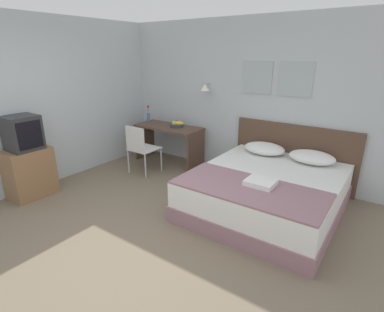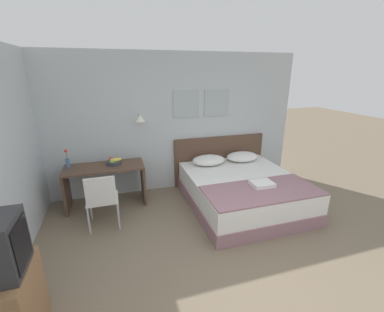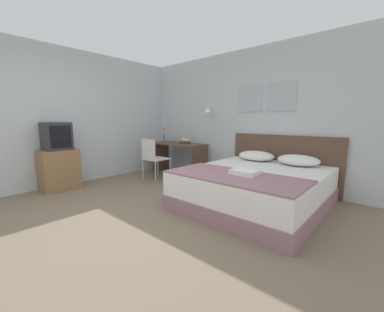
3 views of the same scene
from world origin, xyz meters
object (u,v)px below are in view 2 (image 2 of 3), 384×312
object	(u,v)px
tv_stand	(9,308)
folded_towel_near_foot	(262,184)
bed	(242,191)
throw_blanket	(262,191)
pillow_left	(209,160)
headboard	(219,159)
fruit_bowl	(114,162)
desk_chair	(102,197)
pillow_right	(242,157)
flower_vase	(67,161)
desk	(105,177)

from	to	relation	value
tv_stand	folded_towel_near_foot	bearing A→B (deg)	20.23
bed	tv_stand	bearing A→B (deg)	-152.20
bed	throw_blanket	world-z (taller)	throw_blanket
pillow_left	throw_blanket	bearing A→B (deg)	-74.96
throw_blanket	tv_stand	distance (m)	3.26
headboard	throw_blanket	distance (m)	1.68
headboard	tv_stand	xyz separation A→B (m)	(-3.09, -2.70, -0.13)
headboard	fruit_bowl	world-z (taller)	headboard
pillow_left	throw_blanket	size ratio (longest dim) A/B	0.37
bed	desk_chair	xyz separation A→B (m)	(-2.36, -0.03, 0.25)
pillow_right	flower_vase	size ratio (longest dim) A/B	1.91
desk_chair	tv_stand	world-z (taller)	desk_chair
pillow_left	flower_vase	size ratio (longest dim) A/B	1.91
throw_blanket	fruit_bowl	world-z (taller)	fruit_bowl
pillow_right	flower_vase	xyz separation A→B (m)	(-3.25, 0.01, 0.24)
folded_towel_near_foot	pillow_right	bearing A→B (deg)	76.89
headboard	desk	bearing A→B (deg)	-171.22
folded_towel_near_foot	tv_stand	size ratio (longest dim) A/B	0.46
pillow_right	desk_chair	xyz separation A→B (m)	(-2.72, -0.79, -0.11)
desk_chair	fruit_bowl	xyz separation A→B (m)	(0.21, 0.79, 0.27)
desk_chair	pillow_left	bearing A→B (deg)	21.60
folded_towel_near_foot	desk	bearing A→B (deg)	153.88
bed	pillow_left	bearing A→B (deg)	115.79
pillow_right	fruit_bowl	size ratio (longest dim) A/B	2.27
folded_towel_near_foot	desk_chair	world-z (taller)	desk_chair
bed	pillow_left	world-z (taller)	pillow_left
tv_stand	desk_chair	bearing A→B (deg)	65.34
pillow_left	flower_vase	bearing A→B (deg)	179.71
desk	desk_chair	distance (m)	0.75
pillow_right	bed	bearing A→B (deg)	-115.79
bed	flower_vase	world-z (taller)	flower_vase
pillow_right	desk_chair	distance (m)	2.84
fruit_bowl	tv_stand	xyz separation A→B (m)	(-0.94, -2.39, -0.42)
throw_blanket	desk_chair	distance (m)	2.43
folded_towel_near_foot	desk_chair	bearing A→B (deg)	169.99
tv_stand	bed	bearing A→B (deg)	27.80
headboard	pillow_right	xyz separation A→B (m)	(0.37, -0.31, 0.13)
desk	tv_stand	world-z (taller)	same
fruit_bowl	folded_towel_near_foot	bearing A→B (deg)	-28.67
bed	throw_blanket	bearing A→B (deg)	-90.00
desk	tv_stand	bearing A→B (deg)	-108.33
pillow_left	fruit_bowl	xyz separation A→B (m)	(-1.78, 0.00, 0.16)
throw_blanket	flower_vase	size ratio (longest dim) A/B	5.22
headboard	throw_blanket	xyz separation A→B (m)	(0.00, -1.68, 0.05)
bed	flower_vase	xyz separation A→B (m)	(-2.88, 0.77, 0.60)
headboard	throw_blanket	bearing A→B (deg)	-90.00
bed	flower_vase	size ratio (longest dim) A/B	6.09
pillow_left	tv_stand	distance (m)	3.63
folded_towel_near_foot	tv_stand	distance (m)	3.39
headboard	pillow_left	xyz separation A→B (m)	(-0.37, -0.31, 0.13)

